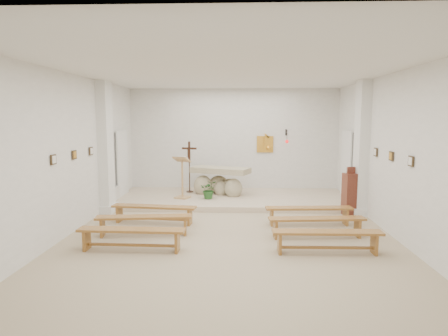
{
  "coord_description": "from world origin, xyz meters",
  "views": [
    {
      "loc": [
        0.22,
        -8.48,
        2.55
      ],
      "look_at": [
        -0.19,
        1.6,
        1.26
      ],
      "focal_mm": 32.0,
      "sensor_mm": 36.0,
      "label": 1
    }
  ],
  "objects_px": {
    "lectern": "(182,177)",
    "bench_right_third": "(327,237)",
    "altar": "(220,183)",
    "bench_left_third": "(131,234)",
    "bench_left_front": "(154,210)",
    "donation_pedestal": "(350,194)",
    "crucifix_stand": "(189,163)",
    "bench_right_front": "(309,212)",
    "bench_right_second": "(317,223)",
    "bench_left_second": "(144,221)"
  },
  "relations": [
    {
      "from": "crucifix_stand",
      "to": "bench_left_second",
      "type": "distance_m",
      "value": 4.39
    },
    {
      "from": "bench_left_second",
      "to": "bench_left_third",
      "type": "relative_size",
      "value": 1.01
    },
    {
      "from": "bench_left_front",
      "to": "bench_right_third",
      "type": "relative_size",
      "value": 1.01
    },
    {
      "from": "crucifix_stand",
      "to": "bench_right_third",
      "type": "relative_size",
      "value": 0.79
    },
    {
      "from": "bench_right_front",
      "to": "bench_left_second",
      "type": "relative_size",
      "value": 1.0
    },
    {
      "from": "bench_right_second",
      "to": "bench_right_third",
      "type": "relative_size",
      "value": 1.01
    },
    {
      "from": "donation_pedestal",
      "to": "bench_right_front",
      "type": "xyz_separation_m",
      "value": [
        -1.24,
        -1.05,
        -0.24
      ]
    },
    {
      "from": "lectern",
      "to": "altar",
      "type": "bearing_deg",
      "value": 52.12
    },
    {
      "from": "bench_right_front",
      "to": "bench_left_second",
      "type": "xyz_separation_m",
      "value": [
        -3.71,
        -1.0,
        0.0
      ]
    },
    {
      "from": "bench_left_second",
      "to": "bench_right_third",
      "type": "distance_m",
      "value": 3.84
    },
    {
      "from": "bench_right_front",
      "to": "bench_right_second",
      "type": "xyz_separation_m",
      "value": [
        0.0,
        -1.0,
        0.0
      ]
    },
    {
      "from": "crucifix_stand",
      "to": "bench_left_third",
      "type": "relative_size",
      "value": 0.79
    },
    {
      "from": "bench_left_front",
      "to": "bench_right_second",
      "type": "relative_size",
      "value": 1.0
    },
    {
      "from": "bench_left_front",
      "to": "bench_right_third",
      "type": "height_order",
      "value": "same"
    },
    {
      "from": "bench_right_front",
      "to": "bench_left_third",
      "type": "relative_size",
      "value": 1.0
    },
    {
      "from": "donation_pedestal",
      "to": "altar",
      "type": "bearing_deg",
      "value": 140.1
    },
    {
      "from": "lectern",
      "to": "donation_pedestal",
      "type": "height_order",
      "value": "lectern"
    },
    {
      "from": "altar",
      "to": "bench_left_second",
      "type": "bearing_deg",
      "value": -88.24
    },
    {
      "from": "bench_right_front",
      "to": "bench_left_front",
      "type": "bearing_deg",
      "value": 176.36
    },
    {
      "from": "bench_right_front",
      "to": "bench_right_second",
      "type": "bearing_deg",
      "value": -93.64
    },
    {
      "from": "altar",
      "to": "bench_right_third",
      "type": "xyz_separation_m",
      "value": [
        2.27,
        -4.98,
        -0.18
      ]
    },
    {
      "from": "bench_left_front",
      "to": "bench_left_second",
      "type": "distance_m",
      "value": 1.0
    },
    {
      "from": "bench_left_front",
      "to": "bench_left_third",
      "type": "bearing_deg",
      "value": -83.45
    },
    {
      "from": "donation_pedestal",
      "to": "bench_left_second",
      "type": "bearing_deg",
      "value": -168.7
    },
    {
      "from": "bench_left_third",
      "to": "bench_left_front",
      "type": "bearing_deg",
      "value": 91.51
    },
    {
      "from": "bench_left_third",
      "to": "donation_pedestal",
      "type": "bearing_deg",
      "value": 33.13
    },
    {
      "from": "donation_pedestal",
      "to": "bench_left_front",
      "type": "distance_m",
      "value": 5.07
    },
    {
      "from": "donation_pedestal",
      "to": "bench_right_third",
      "type": "height_order",
      "value": "donation_pedestal"
    },
    {
      "from": "bench_left_second",
      "to": "bench_left_front",
      "type": "bearing_deg",
      "value": 83.12
    },
    {
      "from": "lectern",
      "to": "bench_right_third",
      "type": "bearing_deg",
      "value": -31.41
    },
    {
      "from": "crucifix_stand",
      "to": "bench_right_front",
      "type": "relative_size",
      "value": 0.79
    },
    {
      "from": "lectern",
      "to": "bench_right_second",
      "type": "distance_m",
      "value": 4.74
    },
    {
      "from": "altar",
      "to": "donation_pedestal",
      "type": "relative_size",
      "value": 1.52
    },
    {
      "from": "bench_left_second",
      "to": "bench_right_third",
      "type": "xyz_separation_m",
      "value": [
        3.71,
        -1.0,
        0.0
      ]
    },
    {
      "from": "bench_right_front",
      "to": "bench_right_second",
      "type": "distance_m",
      "value": 1.0
    },
    {
      "from": "bench_left_second",
      "to": "bench_right_front",
      "type": "bearing_deg",
      "value": 8.23
    },
    {
      "from": "bench_right_front",
      "to": "bench_left_third",
      "type": "xyz_separation_m",
      "value": [
        -3.71,
        -2.0,
        0.0
      ]
    },
    {
      "from": "donation_pedestal",
      "to": "bench_right_second",
      "type": "bearing_deg",
      "value": -132.45
    },
    {
      "from": "lectern",
      "to": "bench_right_third",
      "type": "xyz_separation_m",
      "value": [
        3.36,
        -4.31,
        -0.46
      ]
    },
    {
      "from": "bench_left_second",
      "to": "lectern",
      "type": "bearing_deg",
      "value": 77.08
    },
    {
      "from": "bench_left_second",
      "to": "bench_right_second",
      "type": "relative_size",
      "value": 1.0
    },
    {
      "from": "altar",
      "to": "crucifix_stand",
      "type": "bearing_deg",
      "value": -176.2
    },
    {
      "from": "altar",
      "to": "bench_right_third",
      "type": "height_order",
      "value": "altar"
    },
    {
      "from": "bench_left_front",
      "to": "bench_left_second",
      "type": "height_order",
      "value": "same"
    },
    {
      "from": "crucifix_stand",
      "to": "bench_right_third",
      "type": "bearing_deg",
      "value": -44.75
    },
    {
      "from": "crucifix_stand",
      "to": "donation_pedestal",
      "type": "xyz_separation_m",
      "value": [
        4.51,
        -2.25,
        -0.53
      ]
    },
    {
      "from": "bench_right_second",
      "to": "bench_right_third",
      "type": "xyz_separation_m",
      "value": [
        -0.0,
        -1.0,
        0.0
      ]
    },
    {
      "from": "donation_pedestal",
      "to": "bench_left_third",
      "type": "height_order",
      "value": "donation_pedestal"
    },
    {
      "from": "crucifix_stand",
      "to": "bench_left_second",
      "type": "bearing_deg",
      "value": -82.31
    },
    {
      "from": "crucifix_stand",
      "to": "bench_left_second",
      "type": "relative_size",
      "value": 0.79
    }
  ]
}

